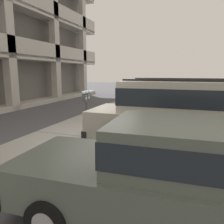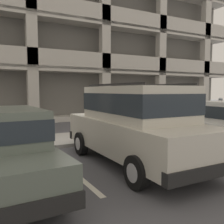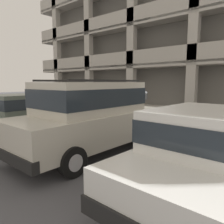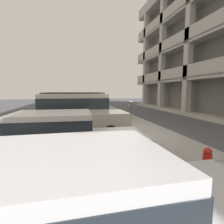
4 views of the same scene
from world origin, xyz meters
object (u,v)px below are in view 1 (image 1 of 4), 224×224
silver_suv (173,113)px  parking_meter_far (136,92)px  parking_meter_near (86,103)px  dark_hatchback (188,106)px  red_sedan (169,172)px  fire_hydrant (121,106)px  blue_coupe (180,98)px

silver_suv → parking_meter_far: bearing=22.2°
parking_meter_near → parking_meter_far: size_ratio=1.08×
silver_suv → dark_hatchback: size_ratio=1.06×
silver_suv → red_sedan: (-3.22, -0.17, -0.27)m
dark_hatchback → parking_meter_far: dark_hatchback is taller
red_sedan → fire_hydrant: (7.97, 3.14, -0.36)m
parking_meter_far → red_sedan: bearing=-164.0°
red_sedan → fire_hydrant: size_ratio=6.48×
red_sedan → parking_meter_near: bearing=39.8°
silver_suv → red_sedan: bearing=-176.7°
dark_hatchback → blue_coupe: size_ratio=1.00×
parking_meter_far → fire_hydrant: parking_meter_far is taller
red_sedan → parking_meter_far: size_ratio=3.21×
blue_coupe → parking_meter_far: 2.56m
dark_hatchback → parking_meter_near: bearing=139.1°
parking_meter_near → fire_hydrant: (4.80, 0.30, -0.79)m
dark_hatchback → fire_hydrant: 3.68m
dark_hatchback → parking_meter_near: (-3.31, 3.05, 0.43)m
blue_coupe → parking_meter_far: (0.10, 2.55, 0.23)m
parking_meter_far → fire_hydrant: bearing=169.1°
silver_suv → parking_meter_near: size_ratio=3.15×
silver_suv → parking_meter_near: 2.67m
silver_suv → fire_hydrant: bearing=32.3°
red_sedan → parking_meter_near: parking_meter_near is taller
dark_hatchback → fire_hydrant: bearing=67.7°
fire_hydrant → blue_coupe: bearing=-60.0°
silver_suv → fire_hydrant: silver_suv is taller
dark_hatchback → parking_meter_near: 4.52m
dark_hatchback → blue_coupe: 3.19m
blue_coupe → silver_suv: bearing=179.4°
red_sedan → dark_hatchback: bearing=-3.8°
red_sedan → parking_meter_far: 10.14m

